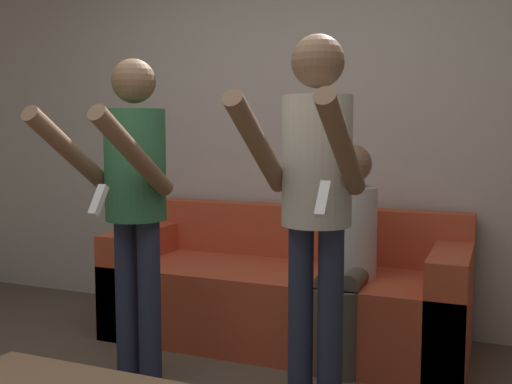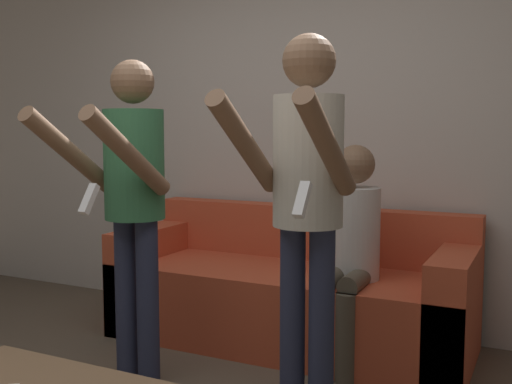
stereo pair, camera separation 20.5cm
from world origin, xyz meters
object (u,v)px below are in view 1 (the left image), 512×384
couch (285,294)px  person_seated (348,244)px  person_standing_left (133,189)px  person_standing_right (315,187)px

couch → person_seated: (0.42, -0.17, 0.37)m
person_standing_left → person_seated: size_ratio=1.35×
person_standing_left → person_seated: (0.87, 0.74, -0.33)m
couch → person_standing_left: size_ratio=1.31×
person_standing_left → person_standing_right: (0.90, 0.00, 0.04)m
couch → person_standing_right: 1.25m
person_standing_left → person_standing_right: bearing=0.2°
couch → person_standing_right: bearing=-63.4°
person_seated → couch: bearing=158.3°
couch → person_standing_left: bearing=-116.5°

